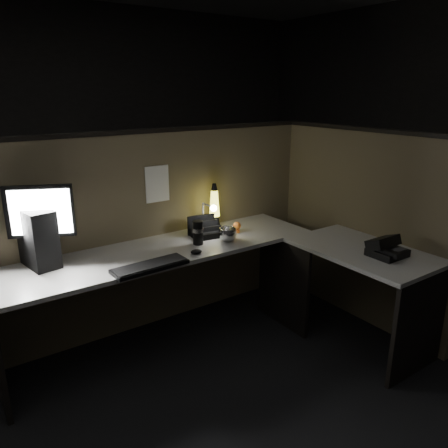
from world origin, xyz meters
TOP-DOWN VIEW (x-y plane):
  - floor at (0.00, 0.00)m, footprint 6.00×6.00m
  - room_shell at (0.00, 0.00)m, footprint 6.00×6.00m
  - partition_back at (0.00, 0.93)m, footprint 2.66×0.06m
  - partition_right at (1.33, 0.10)m, footprint 0.06×1.66m
  - desk at (0.18, 0.25)m, footprint 2.60×1.60m
  - pc_tower at (-0.93, 0.81)m, footprint 0.22×0.37m
  - monitor at (-0.90, 0.76)m, footprint 0.38×0.20m
  - keyboard at (-0.38, 0.34)m, footprint 0.49×0.18m
  - mouse at (-0.01, 0.39)m, footprint 0.09×0.07m
  - clip_lamp at (0.27, 0.67)m, footprint 0.05×0.20m
  - organizer at (0.24, 0.68)m, footprint 0.25×0.22m
  - lava_lamp at (0.37, 0.75)m, footprint 0.10×0.10m
  - travel_mug at (0.10, 0.55)m, footprint 0.08×0.08m
  - steel_mug at (0.31, 0.48)m, footprint 0.14×0.14m
  - figurine at (0.49, 0.60)m, footprint 0.06×0.06m
  - pinned_paper at (-0.03, 0.90)m, footprint 0.19×0.00m
  - desk_phone at (1.02, -0.36)m, footprint 0.23×0.24m

SIDE VIEW (x-z plane):
  - floor at x=0.00m, z-range 0.00..0.00m
  - desk at x=0.18m, z-range 0.22..0.95m
  - keyboard at x=-0.38m, z-range 0.73..0.75m
  - mouse at x=-0.01m, z-range 0.73..0.76m
  - partition_back at x=0.00m, z-range 0.00..1.50m
  - partition_right at x=1.33m, z-range 0.00..1.50m
  - organizer at x=0.24m, z-range 0.68..0.85m
  - steel_mug at x=0.31m, z-range 0.73..0.83m
  - desk_phone at x=1.02m, z-range 0.71..0.85m
  - figurine at x=0.49m, z-range 0.75..0.82m
  - travel_mug at x=0.10m, z-range 0.73..0.90m
  - clip_lamp at x=0.27m, z-range 0.75..1.01m
  - lava_lamp at x=0.37m, z-range 0.70..1.08m
  - pc_tower at x=-0.93m, z-range 0.73..1.10m
  - monitor at x=-0.90m, z-range 0.78..1.30m
  - pinned_paper at x=-0.03m, z-range 0.99..1.26m
  - room_shell at x=0.00m, z-range -1.38..4.62m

